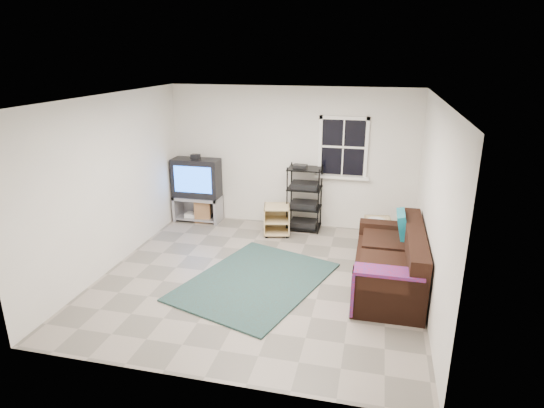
% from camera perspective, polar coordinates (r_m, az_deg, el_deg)
% --- Properties ---
extents(room, '(4.60, 4.62, 4.60)m').
position_cam_1_polar(room, '(8.30, 8.89, 6.57)').
color(room, gray).
rests_on(room, ground).
extents(tv_unit, '(0.90, 0.45, 1.33)m').
position_cam_1_polar(tv_unit, '(8.91, -9.38, 2.41)').
color(tv_unit, '#929299').
rests_on(tv_unit, ground).
extents(av_rack, '(0.61, 0.45, 1.22)m').
position_cam_1_polar(av_rack, '(8.41, 4.07, 0.24)').
color(av_rack, black).
rests_on(av_rack, ground).
extents(side_table_left, '(0.55, 0.55, 0.54)m').
position_cam_1_polar(side_table_left, '(8.26, 0.61, -1.83)').
color(side_table_left, '#DDC588').
rests_on(side_table_left, ground).
extents(side_table_right, '(0.48, 0.49, 0.50)m').
position_cam_1_polar(side_table_right, '(7.99, 13.05, -3.15)').
color(side_table_right, '#DDC588').
rests_on(side_table_right, ground).
extents(sofa, '(0.91, 2.04, 0.93)m').
position_cam_1_polar(sofa, '(6.65, 14.74, -7.35)').
color(sofa, black).
rests_on(sofa, ground).
extents(shag_rug, '(2.28, 2.68, 0.03)m').
position_cam_1_polar(shag_rug, '(6.67, -2.07, -9.66)').
color(shag_rug, '#301F15').
rests_on(shag_rug, ground).
extents(paper_bag, '(0.34, 0.26, 0.44)m').
position_cam_1_polar(paper_bag, '(8.96, -8.67, -0.88)').
color(paper_bag, '#976643').
rests_on(paper_bag, ground).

